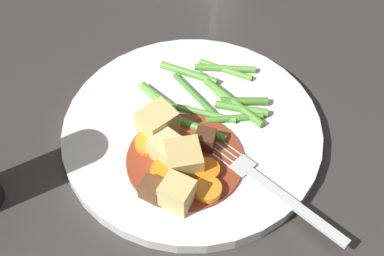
# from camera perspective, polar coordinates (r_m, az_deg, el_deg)

# --- Properties ---
(ground_plane) EXTENTS (3.00, 3.00, 0.00)m
(ground_plane) POSITION_cam_1_polar(r_m,az_deg,el_deg) (0.60, -0.00, -0.86)
(ground_plane) COLOR #383330
(dinner_plate) EXTENTS (0.27, 0.27, 0.01)m
(dinner_plate) POSITION_cam_1_polar(r_m,az_deg,el_deg) (0.60, -0.00, -0.43)
(dinner_plate) COLOR white
(dinner_plate) RESTS_ON ground_plane
(stew_sauce) EXTENTS (0.12, 0.12, 0.00)m
(stew_sauce) POSITION_cam_1_polar(r_m,az_deg,el_deg) (0.57, -0.70, -3.23)
(stew_sauce) COLOR #93381E
(stew_sauce) RESTS_ON dinner_plate
(carrot_slice_0) EXTENTS (0.04, 0.04, 0.01)m
(carrot_slice_0) POSITION_cam_1_polar(r_m,az_deg,el_deg) (0.58, -4.20, -1.59)
(carrot_slice_0) COLOR orange
(carrot_slice_0) RESTS_ON dinner_plate
(carrot_slice_1) EXTENTS (0.05, 0.05, 0.01)m
(carrot_slice_1) POSITION_cam_1_polar(r_m,az_deg,el_deg) (0.55, -2.49, -4.58)
(carrot_slice_1) COLOR orange
(carrot_slice_1) RESTS_ON dinner_plate
(carrot_slice_2) EXTENTS (0.03, 0.03, 0.01)m
(carrot_slice_2) POSITION_cam_1_polar(r_m,az_deg,el_deg) (0.55, 1.49, -4.40)
(carrot_slice_2) COLOR orange
(carrot_slice_2) RESTS_ON dinner_plate
(carrot_slice_3) EXTENTS (0.03, 0.03, 0.01)m
(carrot_slice_3) POSITION_cam_1_polar(r_m,az_deg,el_deg) (0.54, 1.58, -6.31)
(carrot_slice_3) COLOR orange
(carrot_slice_3) RESTS_ON dinner_plate
(potato_chunk_0) EXTENTS (0.04, 0.04, 0.02)m
(potato_chunk_0) POSITION_cam_1_polar(r_m,az_deg,el_deg) (0.56, -2.43, -2.16)
(potato_chunk_0) COLOR #EAD68C
(potato_chunk_0) RESTS_ON dinner_plate
(potato_chunk_1) EXTENTS (0.03, 0.03, 0.03)m
(potato_chunk_1) POSITION_cam_1_polar(r_m,az_deg,el_deg) (0.53, -1.49, -6.60)
(potato_chunk_1) COLOR #E5CC7A
(potato_chunk_1) RESTS_ON dinner_plate
(potato_chunk_2) EXTENTS (0.05, 0.05, 0.03)m
(potato_chunk_2) POSITION_cam_1_polar(r_m,az_deg,el_deg) (0.55, -0.84, -3.14)
(potato_chunk_2) COLOR #DBBC6B
(potato_chunk_2) RESTS_ON dinner_plate
(potato_chunk_3) EXTENTS (0.05, 0.04, 0.03)m
(potato_chunk_3) POSITION_cam_1_polar(r_m,az_deg,el_deg) (0.58, -3.48, 0.55)
(potato_chunk_3) COLOR #E5CC7A
(potato_chunk_3) RESTS_ON dinner_plate
(meat_chunk_0) EXTENTS (0.02, 0.02, 0.02)m
(meat_chunk_0) POSITION_cam_1_polar(r_m,az_deg,el_deg) (0.57, 1.34, -1.26)
(meat_chunk_0) COLOR #4C2B19
(meat_chunk_0) RESTS_ON dinner_plate
(meat_chunk_1) EXTENTS (0.02, 0.02, 0.02)m
(meat_chunk_1) POSITION_cam_1_polar(r_m,az_deg,el_deg) (0.54, -4.04, -6.17)
(meat_chunk_1) COLOR brown
(meat_chunk_1) RESTS_ON dinner_plate
(green_bean_0) EXTENTS (0.03, 0.06, 0.01)m
(green_bean_0) POSITION_cam_1_polar(r_m,az_deg,el_deg) (0.60, 4.30, 1.01)
(green_bean_0) COLOR #599E38
(green_bean_0) RESTS_ON dinner_plate
(green_bean_1) EXTENTS (0.01, 0.08, 0.01)m
(green_bean_1) POSITION_cam_1_polar(r_m,az_deg,el_deg) (0.60, 0.36, 1.72)
(green_bean_1) COLOR #66AD42
(green_bean_1) RESTS_ON dinner_plate
(green_bean_2) EXTENTS (0.05, 0.06, 0.01)m
(green_bean_2) POSITION_cam_1_polar(r_m,az_deg,el_deg) (0.62, 0.28, 3.37)
(green_bean_2) COLOR #4C8E33
(green_bean_2) RESTS_ON dinner_plate
(green_bean_3) EXTENTS (0.02, 0.07, 0.01)m
(green_bean_3) POSITION_cam_1_polar(r_m,az_deg,el_deg) (0.64, -0.31, 5.54)
(green_bean_3) COLOR #66AD42
(green_bean_3) RESTS_ON dinner_plate
(green_bean_4) EXTENTS (0.05, 0.08, 0.01)m
(green_bean_4) POSITION_cam_1_polar(r_m,az_deg,el_deg) (0.61, 4.24, 2.60)
(green_bean_4) COLOR #599E38
(green_bean_4) RESTS_ON dinner_plate
(green_bean_5) EXTENTS (0.02, 0.06, 0.01)m
(green_bean_5) POSITION_cam_1_polar(r_m,az_deg,el_deg) (0.65, 3.41, 5.87)
(green_bean_5) COLOR #66AD42
(green_bean_5) RESTS_ON dinner_plate
(green_bean_6) EXTENTS (0.04, 0.06, 0.01)m
(green_bean_6) POSITION_cam_1_polar(r_m,az_deg,el_deg) (0.61, -3.25, 2.72)
(green_bean_6) COLOR #66AD42
(green_bean_6) RESTS_ON dinner_plate
(green_bean_7) EXTENTS (0.04, 0.05, 0.01)m
(green_bean_7) POSITION_cam_1_polar(r_m,az_deg,el_deg) (0.62, 2.45, 3.81)
(green_bean_7) COLOR #66AD42
(green_bean_7) RESTS_ON dinner_plate
(green_bean_8) EXTENTS (0.02, 0.05, 0.01)m
(green_bean_8) POSITION_cam_1_polar(r_m,az_deg,el_deg) (0.61, 5.28, 2.71)
(green_bean_8) COLOR #4C8E33
(green_bean_8) RESTS_ON dinner_plate
(green_bean_9) EXTENTS (0.01, 0.06, 0.01)m
(green_bean_9) POSITION_cam_1_polar(r_m,az_deg,el_deg) (0.61, 5.01, 1.96)
(green_bean_9) COLOR #66AD42
(green_bean_9) RESTS_ON dinner_plate
(green_bean_10) EXTENTS (0.02, 0.08, 0.01)m
(green_bean_10) POSITION_cam_1_polar(r_m,az_deg,el_deg) (0.59, 0.49, 0.43)
(green_bean_10) COLOR #599E38
(green_bean_10) RESTS_ON dinner_plate
(green_bean_11) EXTENTS (0.02, 0.07, 0.01)m
(green_bean_11) POSITION_cam_1_polar(r_m,az_deg,el_deg) (0.65, 3.36, 6.02)
(green_bean_11) COLOR #66AD42
(green_bean_11) RESTS_ON dinner_plate
(green_bean_12) EXTENTS (0.03, 0.05, 0.01)m
(green_bean_12) POSITION_cam_1_polar(r_m,az_deg,el_deg) (0.62, -3.33, 3.05)
(green_bean_12) COLOR #66AD42
(green_bean_12) RESTS_ON dinner_plate
(fork) EXTENTS (0.09, 0.16, 0.00)m
(fork) POSITION_cam_1_polar(r_m,az_deg,el_deg) (0.56, 7.49, -5.62)
(fork) COLOR silver
(fork) RESTS_ON dinner_plate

